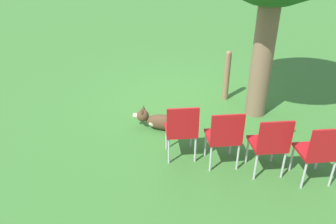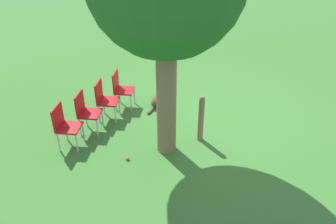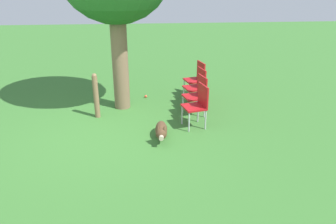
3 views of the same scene
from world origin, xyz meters
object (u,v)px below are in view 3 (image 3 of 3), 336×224
at_px(fence_post, 96,95).
at_px(red_chair_3, 197,77).
at_px(dog, 161,131).
at_px(red_chair_0, 198,103).
at_px(red_chair_2, 197,84).
at_px(tennis_ball, 146,96).
at_px(red_chair_1, 197,93).

xyz_separation_m(fence_post, red_chair_3, (2.39, 1.13, 0.01)).
relative_size(dog, red_chair_0, 1.18).
bearing_deg(red_chair_2, tennis_ball, -40.11).
xyz_separation_m(dog, red_chair_1, (0.87, 1.06, 0.36)).
bearing_deg(red_chair_3, red_chair_0, 67.14).
height_order(fence_post, red_chair_2, fence_post).
height_order(dog, red_chair_3, red_chair_3).
height_order(red_chair_0, red_chair_3, same).
height_order(red_chair_0, red_chair_1, same).
distance_m(dog, red_chair_2, 1.95).
bearing_deg(fence_post, red_chair_2, 13.09).
bearing_deg(dog, red_chair_2, 153.44).
relative_size(red_chair_0, red_chair_2, 1.00).
bearing_deg(red_chair_2, dog, 45.79).
xyz_separation_m(red_chair_1, tennis_ball, (-1.12, 1.18, -0.48)).
height_order(dog, red_chair_1, red_chair_1).
height_order(red_chair_1, red_chair_2, same).
bearing_deg(red_chair_0, red_chair_2, -112.86).
distance_m(red_chair_2, tennis_ball, 1.43).
bearing_deg(red_chair_1, tennis_ball, -60.72).
relative_size(dog, red_chair_2, 1.18).
height_order(fence_post, tennis_ball, fence_post).
xyz_separation_m(red_chair_1, red_chair_2, (0.09, 0.59, 0.00)).
bearing_deg(red_chair_1, fence_post, -15.60).
relative_size(dog, red_chair_3, 1.18).
bearing_deg(dog, fence_post, -126.49).
distance_m(red_chair_0, red_chair_1, 0.60).
bearing_deg(dog, red_chair_3, 158.49).
bearing_deg(red_chair_1, red_chair_3, -112.86).
height_order(dog, red_chair_0, red_chair_0).
bearing_deg(red_chair_3, red_chair_1, 67.14).
distance_m(dog, red_chair_1, 1.42).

